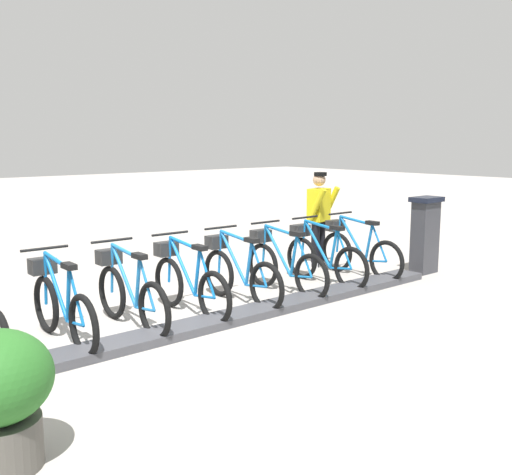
% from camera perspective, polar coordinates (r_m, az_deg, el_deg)
% --- Properties ---
extents(ground_plane, '(60.00, 60.00, 0.00)m').
position_cam_1_polar(ground_plane, '(6.95, -8.01, -9.34)').
color(ground_plane, '#ADA69E').
extents(dock_rail_base, '(0.44, 9.13, 0.10)m').
position_cam_1_polar(dock_rail_base, '(6.94, -8.02, -8.95)').
color(dock_rail_base, '#47474C').
rests_on(dock_rail_base, ground).
extents(payment_kiosk, '(0.36, 0.52, 1.28)m').
position_cam_1_polar(payment_kiosk, '(10.32, 15.85, 0.36)').
color(payment_kiosk, '#38383D').
rests_on(payment_kiosk, ground).
extents(bike_docked_0, '(1.72, 0.54, 1.02)m').
position_cam_1_polar(bike_docked_0, '(9.87, 9.67, -1.20)').
color(bike_docked_0, black).
rests_on(bike_docked_0, ground).
extents(bike_docked_1, '(1.72, 0.54, 1.02)m').
position_cam_1_polar(bike_docked_1, '(9.26, 6.35, -1.83)').
color(bike_docked_1, black).
rests_on(bike_docked_1, ground).
extents(bike_docked_2, '(1.72, 0.54, 1.02)m').
position_cam_1_polar(bike_docked_2, '(8.68, 2.57, -2.54)').
color(bike_docked_2, black).
rests_on(bike_docked_2, ground).
extents(bike_docked_3, '(1.72, 0.54, 1.02)m').
position_cam_1_polar(bike_docked_3, '(8.15, -1.72, -3.32)').
color(bike_docked_3, black).
rests_on(bike_docked_3, ground).
extents(bike_docked_4, '(1.72, 0.54, 1.02)m').
position_cam_1_polar(bike_docked_4, '(7.67, -6.60, -4.19)').
color(bike_docked_4, black).
rests_on(bike_docked_4, ground).
extents(bike_docked_5, '(1.72, 0.54, 1.02)m').
position_cam_1_polar(bike_docked_5, '(7.26, -12.08, -5.13)').
color(bike_docked_5, black).
rests_on(bike_docked_5, ground).
extents(bike_docked_6, '(1.72, 0.54, 1.02)m').
position_cam_1_polar(bike_docked_6, '(6.92, -18.18, -6.12)').
color(bike_docked_6, black).
rests_on(bike_docked_6, ground).
extents(worker_near_rack, '(0.52, 0.69, 1.66)m').
position_cam_1_polar(worker_near_rack, '(10.40, 6.06, 2.08)').
color(worker_near_rack, white).
rests_on(worker_near_rack, ground).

